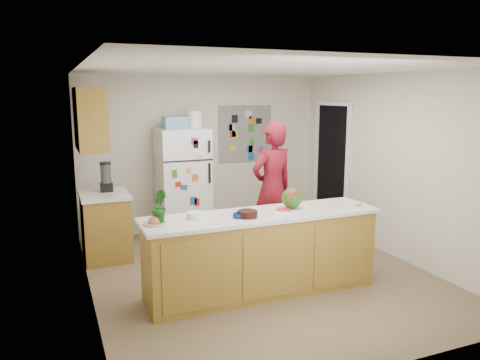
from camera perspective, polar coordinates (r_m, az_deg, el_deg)
name	(u,v)px	position (r m, az deg, el deg)	size (l,w,h in m)	color
floor	(259,274)	(5.98, 2.36, -11.42)	(4.00, 4.50, 0.02)	brown
wall_back	(203,153)	(7.72, -4.58, 3.25)	(4.00, 0.02, 2.50)	beige
wall_left	(85,188)	(5.14, -18.37, -0.94)	(0.02, 4.50, 2.50)	beige
wall_right	(394,166)	(6.71, 18.24, 1.66)	(0.02, 4.50, 2.50)	beige
ceiling	(261,68)	(5.55, 2.56, 13.47)	(4.00, 4.50, 0.02)	white
doorway	(332,167)	(7.88, 11.19, 1.54)	(0.03, 0.85, 2.04)	black
peninsula_base	(262,255)	(5.32, 2.68, -9.09)	(2.60, 0.62, 0.88)	brown
peninsula_top	(262,215)	(5.18, 2.72, -4.29)	(2.68, 0.70, 0.04)	silver
side_counter_base	(106,227)	(6.66, -16.06, -5.51)	(0.60, 0.80, 0.86)	brown
side_counter_top	(104,195)	(6.56, -16.26, -1.73)	(0.64, 0.84, 0.04)	silver
upper_cabinets	(90,119)	(6.36, -17.85, 7.11)	(0.35, 1.00, 0.80)	brown
refrigerator	(183,183)	(7.30, -6.99, -0.41)	(0.75, 0.70, 1.70)	silver
fridge_top_bin	(175,123)	(7.15, -7.94, 6.95)	(0.35, 0.28, 0.18)	#5999B2
photo_collage	(245,134)	(7.92, 0.63, 5.65)	(0.95, 0.01, 0.95)	slate
person	(272,188)	(6.54, 3.96, -1.01)	(0.67, 0.44, 1.84)	maroon
blender_appliance	(106,178)	(6.63, -16.03, 0.27)	(0.14, 0.14, 0.38)	black
cutting_board	(288,210)	(5.33, 5.86, -3.61)	(0.37, 0.27, 0.01)	silver
watermelon	(292,198)	(5.35, 6.35, -2.20)	(0.24, 0.24, 0.24)	#2A5F13
watermelon_slice	(283,210)	(5.25, 5.24, -3.65)	(0.16, 0.16, 0.02)	red
cherry_bowl	(247,214)	(5.01, 0.90, -4.15)	(0.22, 0.22, 0.07)	black
white_bowl	(196,215)	(5.00, -5.43, -4.27)	(0.19, 0.19, 0.06)	silver
cobalt_bowl	(238,215)	(4.98, -0.19, -4.34)	(0.12, 0.12, 0.05)	navy
plate	(154,224)	(4.82, -10.42, -5.25)	(0.23, 0.23, 0.02)	beige
paper_towel	(278,212)	(5.21, 4.63, -3.88)	(0.19, 0.17, 0.02)	white
keys	(358,205)	(5.69, 14.22, -2.99)	(0.09, 0.04, 0.01)	gray
potted_plant	(158,207)	(4.83, -9.91, -3.24)	(0.19, 0.15, 0.34)	#0B4410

